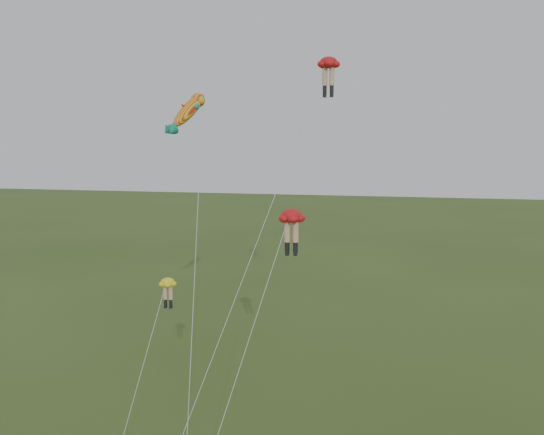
# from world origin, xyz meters

# --- Properties ---
(legs_kite_red_high) EXTENTS (6.78, 10.84, 20.54)m
(legs_kite_red_high) POSITION_xyz_m (5.02, 9.89, 19.65)
(legs_kite_red_high) COLOR #B51215
(legs_kite_red_high) RESTS_ON ground
(legs_kite_red_mid) EXTENTS (4.06, 4.66, 12.10)m
(legs_kite_red_mid) POSITION_xyz_m (4.47, 2.24, 11.38)
(legs_kite_red_mid) COLOR #B51215
(legs_kite_red_mid) RESTS_ON ground
(legs_kite_yellow) EXTENTS (2.77, 2.03, 8.79)m
(legs_kite_yellow) POSITION_xyz_m (-1.31, -0.09, 8.00)
(legs_kite_yellow) COLOR yellow
(legs_kite_yellow) RESTS_ON ground
(fish_kite) EXTENTS (3.55, 8.56, 18.57)m
(fish_kite) POSITION_xyz_m (-2.57, 6.63, 17.16)
(fish_kite) COLOR gold
(fish_kite) RESTS_ON ground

